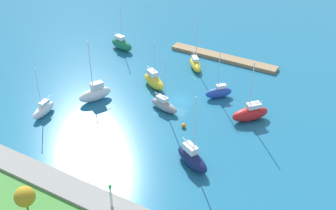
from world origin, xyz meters
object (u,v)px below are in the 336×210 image
(sailboat_green_far_south, at_px, (122,44))
(mooring_buoy_orange, at_px, (184,125))
(harbor_beacon, at_px, (111,194))
(sailboat_gray_inner_mooring, at_px, (164,105))
(sailboat_yellow_off_beacon, at_px, (154,81))
(pier_dock, at_px, (223,58))
(sailboat_white_near_pier, at_px, (95,93))
(park_tree_midwest, at_px, (25,197))
(sailboat_yellow_by_breakwater, at_px, (195,64))
(sailboat_blue_along_channel, at_px, (219,92))
(sailboat_navy_east_end, at_px, (192,158))
(sailboat_white_outer_mooring, at_px, (43,110))
(sailboat_red_far_north, at_px, (250,113))

(sailboat_green_far_south, xyz_separation_m, mooring_buoy_orange, (-26.67, 19.91, -0.97))
(harbor_beacon, relative_size, sailboat_gray_inner_mooring, 0.35)
(sailboat_yellow_off_beacon, bearing_deg, pier_dock, 96.61)
(sailboat_white_near_pier, bearing_deg, pier_dock, -179.96)
(harbor_beacon, bearing_deg, sailboat_yellow_off_beacon, -67.77)
(park_tree_midwest, relative_size, sailboat_yellow_by_breakwater, 0.40)
(sailboat_white_near_pier, xyz_separation_m, sailboat_green_far_south, (8.35, -20.37, -0.09))
(park_tree_midwest, xyz_separation_m, sailboat_white_near_pier, (11.01, -27.84, -2.93))
(park_tree_midwest, bearing_deg, mooring_buoy_orange, -104.49)
(park_tree_midwest, bearing_deg, sailboat_blue_along_channel, -101.87)
(harbor_beacon, bearing_deg, sailboat_blue_along_channel, -89.83)
(sailboat_gray_inner_mooring, bearing_deg, sailboat_white_near_pier, -151.92)
(sailboat_navy_east_end, height_order, mooring_buoy_orange, sailboat_navy_east_end)
(sailboat_yellow_off_beacon, bearing_deg, sailboat_white_outer_mooring, -94.97)
(sailboat_navy_east_end, height_order, sailboat_yellow_off_beacon, sailboat_navy_east_end)
(harbor_beacon, relative_size, mooring_buoy_orange, 4.80)
(sailboat_blue_along_channel, height_order, sailboat_white_outer_mooring, sailboat_blue_along_channel)
(park_tree_midwest, height_order, sailboat_gray_inner_mooring, sailboat_gray_inner_mooring)
(sailboat_yellow_by_breakwater, bearing_deg, sailboat_yellow_off_beacon, -58.21)
(sailboat_yellow_by_breakwater, relative_size, sailboat_green_far_south, 1.14)
(sailboat_white_near_pier, bearing_deg, sailboat_blue_along_channel, 148.81)
(sailboat_white_near_pier, distance_m, sailboat_yellow_off_beacon, 11.80)
(sailboat_gray_inner_mooring, xyz_separation_m, sailboat_white_outer_mooring, (17.61, 11.95, 0.02))
(pier_dock, relative_size, sailboat_red_far_north, 2.16)
(sailboat_gray_inner_mooring, distance_m, sailboat_yellow_off_beacon, 8.56)
(pier_dock, xyz_separation_m, sailboat_white_outer_mooring, (18.57, 35.84, 0.71))
(pier_dock, height_order, sailboat_gray_inner_mooring, sailboat_gray_inner_mooring)
(harbor_beacon, xyz_separation_m, park_tree_midwest, (8.54, 6.24, 0.68))
(sailboat_red_far_north, xyz_separation_m, sailboat_gray_inner_mooring, (14.54, 4.67, -0.32))
(sailboat_navy_east_end, xyz_separation_m, sailboat_yellow_off_beacon, (17.28, -17.24, -0.07))
(sailboat_blue_along_channel, bearing_deg, sailboat_yellow_off_beacon, -34.34)
(sailboat_gray_inner_mooring, distance_m, mooring_buoy_orange, 6.42)
(sailboat_yellow_by_breakwater, relative_size, mooring_buoy_orange, 14.78)
(sailboat_red_far_north, xyz_separation_m, sailboat_yellow_off_beacon, (20.46, -1.50, -0.05))
(sailboat_yellow_by_breakwater, bearing_deg, sailboat_navy_east_end, -13.86)
(harbor_beacon, relative_size, sailboat_white_near_pier, 0.31)
(mooring_buoy_orange, bearing_deg, sailboat_gray_inner_mooring, -28.26)
(sailboat_gray_inner_mooring, xyz_separation_m, sailboat_yellow_off_beacon, (5.93, -6.17, 0.27))
(sailboat_green_far_south, bearing_deg, sailboat_navy_east_end, -29.03)
(sailboat_blue_along_channel, relative_size, sailboat_navy_east_end, 0.80)
(sailboat_green_far_south, bearing_deg, sailboat_gray_inner_mooring, -26.99)
(sailboat_red_far_north, distance_m, sailboat_navy_east_end, 16.06)
(pier_dock, bearing_deg, harbor_beacon, 96.86)
(sailboat_green_far_south, bearing_deg, sailboat_yellow_by_breakwater, 12.15)
(sailboat_red_far_north, relative_size, sailboat_blue_along_channel, 1.13)
(sailboat_yellow_by_breakwater, bearing_deg, sailboat_red_far_north, 13.97)
(sailboat_navy_east_end, height_order, sailboat_white_outer_mooring, sailboat_navy_east_end)
(sailboat_white_near_pier, distance_m, sailboat_blue_along_channel, 23.00)
(harbor_beacon, height_order, sailboat_red_far_north, sailboat_red_far_north)
(sailboat_blue_along_channel, xyz_separation_m, sailboat_navy_east_end, (-4.61, 19.85, 0.25))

